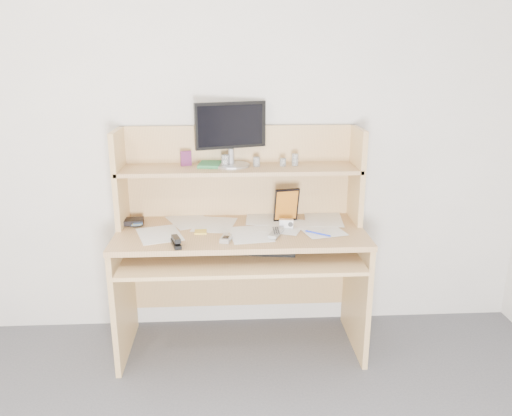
{
  "coord_description": "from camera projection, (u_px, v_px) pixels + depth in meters",
  "views": [
    {
      "loc": [
        -0.06,
        -1.18,
        1.69
      ],
      "look_at": [
        0.08,
        1.43,
        0.89
      ],
      "focal_mm": 35.0,
      "sensor_mm": 36.0,
      "label": 1
    }
  ],
  "objects": [
    {
      "name": "flip_phone",
      "position": [
        226.0,
        238.0,
        2.64
      ],
      "size": [
        0.07,
        0.1,
        0.02
      ],
      "primitive_type": "cube",
      "rotation": [
        0.0,
        0.0,
        -0.24
      ],
      "color": "#B3B3B5",
      "rests_on": "paper_clutter"
    },
    {
      "name": "game_case",
      "position": [
        286.0,
        205.0,
        2.92
      ],
      "size": [
        0.15,
        0.04,
        0.2
      ],
      "primitive_type": "cube",
      "rotation": [
        0.0,
        0.0,
        0.19
      ],
      "color": "black",
      "rests_on": "paper_clutter"
    },
    {
      "name": "chip_stack_a",
      "position": [
        257.0,
        162.0,
        2.88
      ],
      "size": [
        0.05,
        0.05,
        0.05
      ],
      "primitive_type": "cylinder",
      "rotation": [
        0.0,
        0.0,
        -0.42
      ],
      "color": "black",
      "rests_on": "desk"
    },
    {
      "name": "card_box",
      "position": [
        186.0,
        158.0,
        2.89
      ],
      "size": [
        0.07,
        0.04,
        0.09
      ],
      "primitive_type": "cube",
      "rotation": [
        0.0,
        0.0,
        0.32
      ],
      "color": "maroon",
      "rests_on": "desk"
    },
    {
      "name": "shelf_book",
      "position": [
        210.0,
        164.0,
        2.9
      ],
      "size": [
        0.14,
        0.18,
        0.02
      ],
      "primitive_type": "cube",
      "rotation": [
        0.0,
        0.0,
        -0.13
      ],
      "color": "#358547",
      "rests_on": "desk"
    },
    {
      "name": "chip_stack_b",
      "position": [
        225.0,
        161.0,
        2.87
      ],
      "size": [
        0.05,
        0.05,
        0.07
      ],
      "primitive_type": "cylinder",
      "rotation": [
        0.0,
        0.0,
        0.37
      ],
      "color": "white",
      "rests_on": "desk"
    },
    {
      "name": "tv_remote",
      "position": [
        276.0,
        233.0,
        2.74
      ],
      "size": [
        0.1,
        0.17,
        0.02
      ],
      "primitive_type": "cube",
      "rotation": [
        0.0,
        0.0,
        -0.38
      ],
      "color": "gray",
      "rests_on": "paper_clutter"
    },
    {
      "name": "keyboard",
      "position": [
        253.0,
        248.0,
        2.79
      ],
      "size": [
        0.5,
        0.24,
        0.03
      ],
      "rotation": [
        0.0,
        0.0,
        -0.15
      ],
      "color": "black",
      "rests_on": "desk"
    },
    {
      "name": "digital_camera",
      "position": [
        286.0,
        223.0,
        2.84
      ],
      "size": [
        0.08,
        0.04,
        0.05
      ],
      "primitive_type": "cube",
      "rotation": [
        0.0,
        0.0,
        -0.15
      ],
      "color": "silver",
      "rests_on": "paper_clutter"
    },
    {
      "name": "sticky_note_pad",
      "position": [
        201.0,
        232.0,
        2.78
      ],
      "size": [
        0.07,
        0.07,
        0.01
      ],
      "primitive_type": "cube",
      "rotation": [
        0.0,
        0.0,
        0.04
      ],
      "color": "yellow",
      "rests_on": "desk"
    },
    {
      "name": "chip_stack_c",
      "position": [
        283.0,
        162.0,
        2.89
      ],
      "size": [
        0.05,
        0.05,
        0.05
      ],
      "primitive_type": "cylinder",
      "rotation": [
        0.0,
        0.0,
        0.41
      ],
      "color": "black",
      "rests_on": "desk"
    },
    {
      "name": "paper_clutter",
      "position": [
        241.0,
        229.0,
        2.82
      ],
      "size": [
        1.32,
        0.54,
        0.01
      ],
      "primitive_type": "cube",
      "color": "silver",
      "rests_on": "desk"
    },
    {
      "name": "wallet",
      "position": [
        134.0,
        221.0,
        2.91
      ],
      "size": [
        0.12,
        0.1,
        0.03
      ],
      "primitive_type": "cube",
      "rotation": [
        0.0,
        0.0,
        0.1
      ],
      "color": "black",
      "rests_on": "paper_clutter"
    },
    {
      "name": "back_wall",
      "position": [
        239.0,
        133.0,
        2.98
      ],
      "size": [
        3.6,
        0.04,
        2.5
      ],
      "primitive_type": "cube",
      "color": "silver",
      "rests_on": "floor"
    },
    {
      "name": "monitor",
      "position": [
        231.0,
        132.0,
        2.85
      ],
      "size": [
        0.41,
        0.21,
        0.37
      ],
      "rotation": [
        0.0,
        0.0,
        0.33
      ],
      "color": "#B3B3B8",
      "rests_on": "desk"
    },
    {
      "name": "desk",
      "position": [
        241.0,
        234.0,
        2.91
      ],
      "size": [
        1.4,
        0.7,
        1.3
      ],
      "color": "tan",
      "rests_on": "floor"
    },
    {
      "name": "blue_pen",
      "position": [
        318.0,
        233.0,
        2.74
      ],
      "size": [
        0.13,
        0.1,
        0.01
      ],
      "primitive_type": "cylinder",
      "rotation": [
        1.57,
        0.0,
        0.92
      ],
      "color": "#1B34CE",
      "rests_on": "paper_clutter"
    },
    {
      "name": "stapler",
      "position": [
        176.0,
        241.0,
        2.58
      ],
      "size": [
        0.07,
        0.14,
        0.04
      ],
      "primitive_type": "cube",
      "rotation": [
        0.0,
        0.0,
        0.27
      ],
      "color": "black",
      "rests_on": "paper_clutter"
    },
    {
      "name": "chip_stack_d",
      "position": [
        295.0,
        160.0,
        2.9
      ],
      "size": [
        0.04,
        0.04,
        0.07
      ],
      "primitive_type": "cylinder",
      "rotation": [
        0.0,
        0.0,
        0.14
      ],
      "color": "white",
      "rests_on": "desk"
    }
  ]
}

